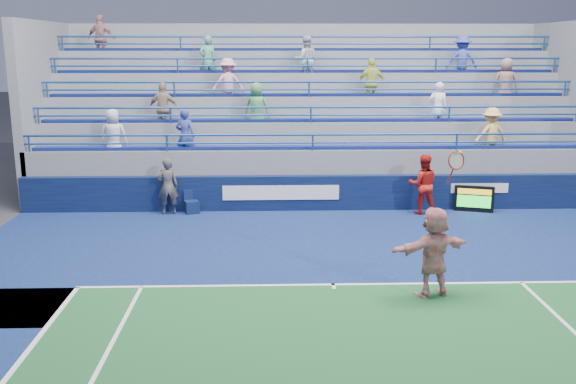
{
  "coord_description": "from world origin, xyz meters",
  "views": [
    {
      "loc": [
        -1.37,
        -12.96,
        5.04
      ],
      "look_at": [
        -0.9,
        2.5,
        1.5
      ],
      "focal_mm": 40.0,
      "sensor_mm": 36.0,
      "label": 1
    }
  ],
  "objects_px": {
    "ball_girl": "(423,184)",
    "judge_chair": "(192,206)",
    "tennis_player": "(434,252)",
    "serve_speed_board": "(474,199)",
    "line_judge": "(168,186)"
  },
  "relations": [
    {
      "from": "tennis_player",
      "to": "ball_girl",
      "type": "height_order",
      "value": "tennis_player"
    },
    {
      "from": "ball_girl",
      "to": "tennis_player",
      "type": "bearing_deg",
      "value": 83.59
    },
    {
      "from": "serve_speed_board",
      "to": "line_judge",
      "type": "height_order",
      "value": "line_judge"
    },
    {
      "from": "judge_chair",
      "to": "line_judge",
      "type": "height_order",
      "value": "line_judge"
    },
    {
      "from": "judge_chair",
      "to": "ball_girl",
      "type": "relative_size",
      "value": 0.39
    },
    {
      "from": "line_judge",
      "to": "ball_girl",
      "type": "bearing_deg",
      "value": 165.76
    },
    {
      "from": "serve_speed_board",
      "to": "tennis_player",
      "type": "bearing_deg",
      "value": -113.98
    },
    {
      "from": "judge_chair",
      "to": "ball_girl",
      "type": "height_order",
      "value": "ball_girl"
    },
    {
      "from": "line_judge",
      "to": "ball_girl",
      "type": "xyz_separation_m",
      "value": [
        7.76,
        -0.18,
        0.05
      ]
    },
    {
      "from": "serve_speed_board",
      "to": "judge_chair",
      "type": "relative_size",
      "value": 1.63
    },
    {
      "from": "tennis_player",
      "to": "line_judge",
      "type": "height_order",
      "value": "tennis_player"
    },
    {
      "from": "line_judge",
      "to": "ball_girl",
      "type": "distance_m",
      "value": 7.76
    },
    {
      "from": "ball_girl",
      "to": "judge_chair",
      "type": "bearing_deg",
      "value": 3.13
    },
    {
      "from": "serve_speed_board",
      "to": "line_judge",
      "type": "bearing_deg",
      "value": 179.91
    },
    {
      "from": "judge_chair",
      "to": "line_judge",
      "type": "relative_size",
      "value": 0.41
    }
  ]
}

